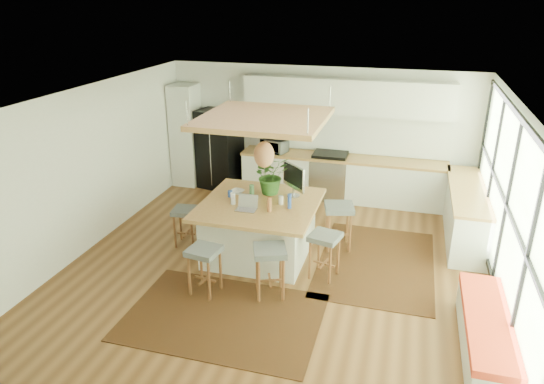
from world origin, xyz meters
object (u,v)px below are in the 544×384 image
(stool_right_front, at_px, (324,256))
(laptop, at_px, (246,203))
(island, at_px, (260,229))
(fridge, at_px, (220,147))
(stool_right_back, at_px, (338,229))
(monitor, at_px, (294,181))
(microwave, at_px, (274,144))
(stool_near_left, at_px, (205,271))
(stool_left_side, at_px, (186,226))
(stool_near_right, at_px, (270,273))
(island_plant, at_px, (271,179))

(stool_right_front, height_order, laptop, laptop)
(island, xyz_separation_m, stool_right_front, (1.15, -0.42, -0.11))
(fridge, bearing_deg, laptop, -49.46)
(stool_right_back, relative_size, monitor, 1.32)
(laptop, relative_size, microwave, 0.64)
(fridge, bearing_deg, stool_right_front, -35.07)
(stool_near_left, relative_size, laptop, 2.14)
(stool_near_left, xyz_separation_m, stool_left_side, (-0.90, 1.30, 0.00))
(fridge, relative_size, stool_near_right, 2.28)
(stool_right_front, xyz_separation_m, monitor, (-0.70, 0.85, 0.83))
(microwave, height_order, island_plant, island_plant)
(stool_near_right, height_order, stool_left_side, stool_near_right)
(stool_near_left, height_order, monitor, monitor)
(stool_left_side, relative_size, monitor, 1.12)
(microwave, bearing_deg, stool_left_side, -89.54)
(stool_near_left, distance_m, stool_left_side, 1.58)
(fridge, xyz_separation_m, monitor, (2.23, -2.34, 0.26))
(island, relative_size, stool_left_side, 2.73)
(stool_near_left, xyz_separation_m, stool_right_back, (1.63, 1.89, 0.00))
(stool_near_right, height_order, monitor, monitor)
(laptop, relative_size, island_plant, 0.52)
(laptop, bearing_deg, stool_near_left, -108.60)
(fridge, height_order, stool_near_left, fridge)
(stool_near_right, bearing_deg, laptop, 127.69)
(laptop, bearing_deg, fridge, 116.97)
(island, height_order, stool_left_side, island)
(microwave, bearing_deg, stool_near_right, -58.59)
(laptop, distance_m, island_plant, 0.83)
(monitor, bearing_deg, stool_left_side, -122.04)
(stool_near_right, bearing_deg, island_plant, 105.27)
(monitor, relative_size, microwave, 1.15)
(island, xyz_separation_m, monitor, (0.46, 0.43, 0.72))
(stool_right_back, distance_m, stool_left_side, 2.60)
(stool_left_side, xyz_separation_m, monitor, (1.78, 0.45, 0.83))
(stool_right_back, bearing_deg, fridge, 143.68)
(stool_near_right, height_order, microwave, microwave)
(fridge, xyz_separation_m, stool_near_right, (2.27, -3.90, -0.57))
(stool_right_front, bearing_deg, island_plant, 140.95)
(stool_near_right, bearing_deg, stool_left_side, 148.71)
(island_plant, bearing_deg, microwave, 104.19)
(stool_near_left, height_order, island_plant, island_plant)
(fridge, relative_size, stool_near_left, 2.41)
(island, height_order, stool_near_right, island)
(stool_near_left, bearing_deg, laptop, 72.57)
(stool_near_right, relative_size, stool_right_back, 0.96)
(stool_right_back, xyz_separation_m, monitor, (-0.75, -0.15, 0.83))
(stool_near_left, distance_m, microwave, 4.13)
(microwave, bearing_deg, island, -62.64)
(monitor, bearing_deg, stool_right_back, 54.72)
(island, bearing_deg, stool_right_front, -20.00)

